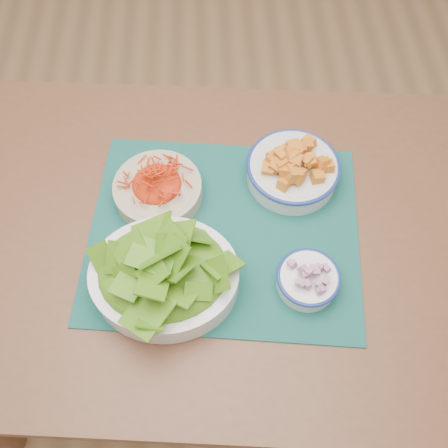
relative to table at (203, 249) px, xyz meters
name	(u,v)px	position (x,y,z in m)	size (l,w,h in m)	color
ground	(124,337)	(-0.30, 0.01, -0.66)	(4.00, 4.00, 0.00)	#A97B51
table	(203,249)	(0.00, 0.00, 0.00)	(1.37, 0.98, 0.75)	brown
placemat	(224,231)	(0.05, -0.01, 0.09)	(0.58, 0.48, 0.00)	#0B3430
carrot_bowl	(157,187)	(-0.09, 0.09, 0.13)	(0.23, 0.23, 0.08)	#BCAB8B
squash_bowl	(294,166)	(0.21, 0.13, 0.14)	(0.22, 0.22, 0.10)	silver
lettuce_bowl	(163,271)	(-0.07, -0.13, 0.16)	(0.31, 0.27, 0.14)	white
onion_bowl	(308,278)	(0.21, -0.14, 0.13)	(0.14, 0.14, 0.07)	white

